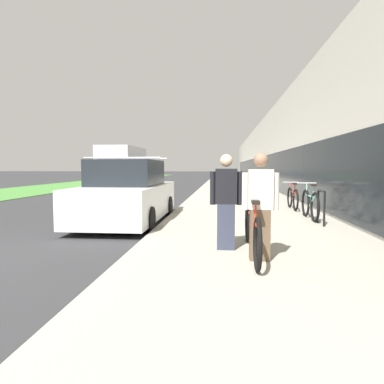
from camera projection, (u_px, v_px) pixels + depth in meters
name	position (u px, v px, depth m)	size (l,w,h in m)	color
sidewalk_slab	(233.00, 187.00, 25.09)	(4.61, 70.00, 0.10)	#A39E8E
storefront_facade	(309.00, 155.00, 32.17)	(10.01, 70.00, 5.30)	silver
lawn_strip	(83.00, 184.00, 30.26)	(5.46, 70.00, 0.03)	#478438
tandem_bicycle	(252.00, 230.00, 5.49)	(0.52, 2.58, 0.94)	black
person_rider	(260.00, 207.00, 5.13)	(0.55, 0.21, 1.61)	brown
person_bystander	(226.00, 202.00, 5.82)	(0.55, 0.22, 1.62)	#33384C
bike_rack_hoop	(321.00, 204.00, 8.31)	(0.05, 0.60, 0.84)	black
cruiser_bike_nearest	(310.00, 204.00, 9.20)	(0.52, 1.77, 0.97)	black
cruiser_bike_middle	(293.00, 198.00, 11.36)	(0.52, 1.67, 0.90)	black
parked_sedan_curbside	(128.00, 194.00, 9.25)	(1.99, 4.54, 1.76)	white
moving_truck	(125.00, 167.00, 27.25)	(2.56, 7.58, 3.04)	orange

